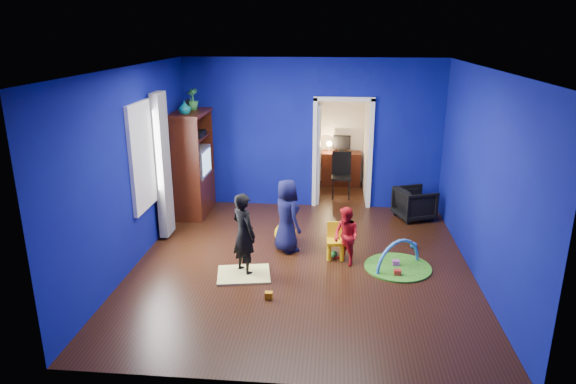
# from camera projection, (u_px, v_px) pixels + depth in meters

# --- Properties ---
(floor) EXTENTS (5.00, 5.50, 0.01)m
(floor) POSITION_uv_depth(u_px,v_px,m) (302.00, 264.00, 7.77)
(floor) COLOR black
(floor) RESTS_ON ground
(ceiling) EXTENTS (5.00, 5.50, 0.01)m
(ceiling) POSITION_uv_depth(u_px,v_px,m) (304.00, 68.00, 6.88)
(ceiling) COLOR white
(ceiling) RESTS_ON wall_back
(wall_back) EXTENTS (5.00, 0.02, 2.90)m
(wall_back) POSITION_uv_depth(u_px,v_px,m) (312.00, 134.00, 9.93)
(wall_back) COLOR #0A0C72
(wall_back) RESTS_ON floor
(wall_front) EXTENTS (5.00, 0.02, 2.90)m
(wall_front) POSITION_uv_depth(u_px,v_px,m) (283.00, 252.00, 4.72)
(wall_front) COLOR #0A0C72
(wall_front) RESTS_ON floor
(wall_left) EXTENTS (0.02, 5.50, 2.90)m
(wall_left) POSITION_uv_depth(u_px,v_px,m) (133.00, 168.00, 7.55)
(wall_left) COLOR #0A0C72
(wall_left) RESTS_ON floor
(wall_right) EXTENTS (0.02, 5.50, 2.90)m
(wall_right) POSITION_uv_depth(u_px,v_px,m) (482.00, 177.00, 7.10)
(wall_right) COLOR #0A0C72
(wall_right) RESTS_ON floor
(alcove) EXTENTS (1.00, 1.75, 2.50)m
(alcove) POSITION_uv_depth(u_px,v_px,m) (342.00, 136.00, 10.77)
(alcove) COLOR silver
(alcove) RESTS_ON floor
(armchair) EXTENTS (0.84, 0.83, 0.59)m
(armchair) POSITION_uv_depth(u_px,v_px,m) (415.00, 203.00, 9.55)
(armchair) COLOR black
(armchair) RESTS_ON floor
(child_black) EXTENTS (0.52, 0.52, 1.22)m
(child_black) POSITION_uv_depth(u_px,v_px,m) (244.00, 234.00, 7.33)
(child_black) COLOR black
(child_black) RESTS_ON floor
(child_navy) EXTENTS (0.64, 0.69, 1.18)m
(child_navy) POSITION_uv_depth(u_px,v_px,m) (287.00, 216.00, 8.08)
(child_navy) COLOR #0E1134
(child_navy) RESTS_ON floor
(toddler_red) EXTENTS (0.54, 0.55, 0.89)m
(toddler_red) POSITION_uv_depth(u_px,v_px,m) (346.00, 236.00, 7.66)
(toddler_red) COLOR red
(toddler_red) RESTS_ON floor
(vase) EXTENTS (0.29, 0.29, 0.23)m
(vase) POSITION_uv_depth(u_px,v_px,m) (185.00, 108.00, 9.04)
(vase) COLOR #0B515F
(vase) RESTS_ON tv_armoire
(potted_plant) EXTENTS (0.27, 0.27, 0.39)m
(potted_plant) POSITION_uv_depth(u_px,v_px,m) (192.00, 99.00, 9.50)
(potted_plant) COLOR green
(potted_plant) RESTS_ON tv_armoire
(tv_armoire) EXTENTS (0.58, 1.14, 1.96)m
(tv_armoire) POSITION_uv_depth(u_px,v_px,m) (193.00, 164.00, 9.65)
(tv_armoire) COLOR #391009
(tv_armoire) RESTS_ON floor
(crt_tv) EXTENTS (0.46, 0.70, 0.54)m
(crt_tv) POSITION_uv_depth(u_px,v_px,m) (195.00, 162.00, 9.64)
(crt_tv) COLOR silver
(crt_tv) RESTS_ON tv_armoire
(yellow_blanket) EXTENTS (0.84, 0.72, 0.03)m
(yellow_blanket) POSITION_uv_depth(u_px,v_px,m) (244.00, 274.00, 7.42)
(yellow_blanket) COLOR #F2E07A
(yellow_blanket) RESTS_ON floor
(hopper_ball) EXTENTS (0.37, 0.37, 0.37)m
(hopper_ball) POSITION_uv_depth(u_px,v_px,m) (285.00, 234.00, 8.45)
(hopper_ball) COLOR yellow
(hopper_ball) RESTS_ON floor
(kid_chair) EXTENTS (0.30, 0.30, 0.50)m
(kid_chair) POSITION_uv_depth(u_px,v_px,m) (336.00, 243.00, 7.92)
(kid_chair) COLOR yellow
(kid_chair) RESTS_ON floor
(play_mat) EXTENTS (0.99, 0.99, 0.03)m
(play_mat) POSITION_uv_depth(u_px,v_px,m) (398.00, 267.00, 7.65)
(play_mat) COLOR green
(play_mat) RESTS_ON floor
(toy_arch) EXTENTS (0.71, 0.60, 0.88)m
(toy_arch) POSITION_uv_depth(u_px,v_px,m) (398.00, 267.00, 7.64)
(toy_arch) COLOR #3F8CD8
(toy_arch) RESTS_ON floor
(window_left) EXTENTS (0.03, 0.95, 1.55)m
(window_left) POSITION_uv_depth(u_px,v_px,m) (142.00, 156.00, 7.85)
(window_left) COLOR white
(window_left) RESTS_ON wall_left
(curtain) EXTENTS (0.14, 0.42, 2.40)m
(curtain) POSITION_uv_depth(u_px,v_px,m) (163.00, 166.00, 8.45)
(curtain) COLOR slate
(curtain) RESTS_ON floor
(doorway) EXTENTS (1.16, 0.10, 2.10)m
(doorway) POSITION_uv_depth(u_px,v_px,m) (342.00, 155.00, 10.00)
(doorway) COLOR white
(doorway) RESTS_ON floor
(study_desk) EXTENTS (0.88, 0.44, 0.75)m
(study_desk) POSITION_uv_depth(u_px,v_px,m) (341.00, 168.00, 11.64)
(study_desk) COLOR #3D140A
(study_desk) RESTS_ON floor
(desk_monitor) EXTENTS (0.40, 0.05, 0.32)m
(desk_monitor) POSITION_uv_depth(u_px,v_px,m) (342.00, 142.00, 11.58)
(desk_monitor) COLOR black
(desk_monitor) RESTS_ON study_desk
(desk_lamp) EXTENTS (0.14, 0.14, 0.14)m
(desk_lamp) POSITION_uv_depth(u_px,v_px,m) (329.00, 144.00, 11.55)
(desk_lamp) COLOR #FFD88C
(desk_lamp) RESTS_ON study_desk
(folding_chair) EXTENTS (0.40, 0.40, 0.92)m
(folding_chair) POSITION_uv_depth(u_px,v_px,m) (341.00, 176.00, 10.70)
(folding_chair) COLOR black
(folding_chair) RESTS_ON floor
(book_shelf) EXTENTS (0.88, 0.24, 0.04)m
(book_shelf) POSITION_uv_depth(u_px,v_px,m) (343.00, 95.00, 11.24)
(book_shelf) COLOR white
(book_shelf) RESTS_ON study_desk
(toy_0) EXTENTS (0.10, 0.08, 0.10)m
(toy_0) POSITION_uv_depth(u_px,v_px,m) (397.00, 273.00, 7.38)
(toy_0) COLOR red
(toy_0) RESTS_ON floor
(toy_1) EXTENTS (0.11, 0.11, 0.11)m
(toy_1) POSITION_uv_depth(u_px,v_px,m) (414.00, 245.00, 8.32)
(toy_1) COLOR blue
(toy_1) RESTS_ON floor
(toy_2) EXTENTS (0.10, 0.08, 0.10)m
(toy_2) POSITION_uv_depth(u_px,v_px,m) (269.00, 295.00, 6.76)
(toy_2) COLOR orange
(toy_2) RESTS_ON floor
(toy_3) EXTENTS (0.11, 0.11, 0.11)m
(toy_3) POSITION_uv_depth(u_px,v_px,m) (334.00, 254.00, 7.99)
(toy_3) COLOR green
(toy_3) RESTS_ON floor
(toy_4) EXTENTS (0.10, 0.08, 0.10)m
(toy_4) POSITION_uv_depth(u_px,v_px,m) (396.00, 263.00, 7.68)
(toy_4) COLOR #DC52B9
(toy_4) RESTS_ON floor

